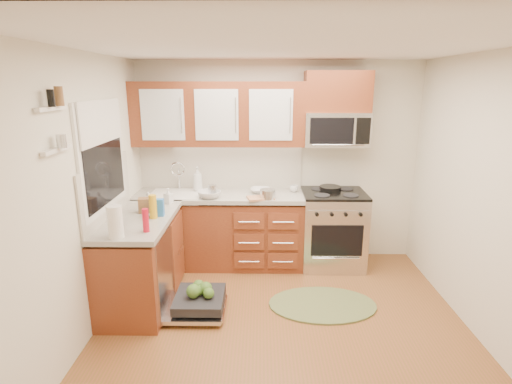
{
  "coord_description": "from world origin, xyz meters",
  "views": [
    {
      "loc": [
        -0.21,
        -3.26,
        2.22
      ],
      "look_at": [
        -0.26,
        0.85,
        1.11
      ],
      "focal_mm": 28.0,
      "sensor_mm": 36.0,
      "label": 1
    }
  ],
  "objects_px": {
    "cutting_board": "(261,198)",
    "cup": "(294,189)",
    "sink": "(176,204)",
    "bowl_b": "(209,194)",
    "bowl_a": "(260,191)",
    "skillet": "(330,188)",
    "paper_towel_roll": "(115,222)",
    "microwave": "(336,129)",
    "range": "(332,229)",
    "upper_cabinets": "(218,114)",
    "dishwasher": "(196,303)",
    "stock_pot": "(268,194)",
    "rug": "(322,305)"
  },
  "relations": [
    {
      "from": "range",
      "to": "microwave",
      "type": "xyz_separation_m",
      "value": [
        0.0,
        0.12,
        1.23
      ]
    },
    {
      "from": "dishwasher",
      "to": "skillet",
      "type": "bearing_deg",
      "value": 39.27
    },
    {
      "from": "microwave",
      "to": "stock_pot",
      "type": "bearing_deg",
      "value": -157.91
    },
    {
      "from": "cup",
      "to": "paper_towel_roll",
      "type": "bearing_deg",
      "value": -137.25
    },
    {
      "from": "microwave",
      "to": "sink",
      "type": "distance_m",
      "value": 2.13
    },
    {
      "from": "sink",
      "to": "bowl_b",
      "type": "xyz_separation_m",
      "value": [
        0.43,
        -0.17,
        0.17
      ]
    },
    {
      "from": "rug",
      "to": "sink",
      "type": "bearing_deg",
      "value": 149.75
    },
    {
      "from": "range",
      "to": "bowl_b",
      "type": "bearing_deg",
      "value": -173.15
    },
    {
      "from": "range",
      "to": "cup",
      "type": "bearing_deg",
      "value": 167.49
    },
    {
      "from": "range",
      "to": "dishwasher",
      "type": "distance_m",
      "value": 1.95
    },
    {
      "from": "upper_cabinets",
      "to": "rug",
      "type": "bearing_deg",
      "value": -44.49
    },
    {
      "from": "sink",
      "to": "bowl_b",
      "type": "distance_m",
      "value": 0.49
    },
    {
      "from": "upper_cabinets",
      "to": "paper_towel_roll",
      "type": "distance_m",
      "value": 1.93
    },
    {
      "from": "microwave",
      "to": "sink",
      "type": "height_order",
      "value": "microwave"
    },
    {
      "from": "sink",
      "to": "bowl_a",
      "type": "height_order",
      "value": "bowl_a"
    },
    {
      "from": "dishwasher",
      "to": "paper_towel_roll",
      "type": "bearing_deg",
      "value": -153.16
    },
    {
      "from": "cup",
      "to": "rug",
      "type": "bearing_deg",
      "value": -78.12
    },
    {
      "from": "stock_pot",
      "to": "bowl_b",
      "type": "distance_m",
      "value": 0.69
    },
    {
      "from": "dishwasher",
      "to": "stock_pot",
      "type": "relative_size",
      "value": 3.75
    },
    {
      "from": "range",
      "to": "stock_pot",
      "type": "distance_m",
      "value": 0.98
    },
    {
      "from": "microwave",
      "to": "cutting_board",
      "type": "height_order",
      "value": "microwave"
    },
    {
      "from": "sink",
      "to": "bowl_a",
      "type": "relative_size",
      "value": 2.63
    },
    {
      "from": "paper_towel_roll",
      "to": "bowl_b",
      "type": "distance_m",
      "value": 1.42
    },
    {
      "from": "range",
      "to": "sink",
      "type": "height_order",
      "value": "range"
    },
    {
      "from": "rug",
      "to": "cutting_board",
      "type": "bearing_deg",
      "value": 129.61
    },
    {
      "from": "microwave",
      "to": "stock_pot",
      "type": "relative_size",
      "value": 4.07
    },
    {
      "from": "sink",
      "to": "dishwasher",
      "type": "distance_m",
      "value": 1.38
    },
    {
      "from": "range",
      "to": "cutting_board",
      "type": "bearing_deg",
      "value": -166.79
    },
    {
      "from": "rug",
      "to": "paper_towel_roll",
      "type": "relative_size",
      "value": 3.88
    },
    {
      "from": "stock_pot",
      "to": "bowl_b",
      "type": "xyz_separation_m",
      "value": [
        -0.69,
        0.03,
        -0.01
      ]
    },
    {
      "from": "skillet",
      "to": "bowl_a",
      "type": "bearing_deg",
      "value": -177.0
    },
    {
      "from": "cutting_board",
      "to": "bowl_b",
      "type": "distance_m",
      "value": 0.61
    },
    {
      "from": "rug",
      "to": "stock_pot",
      "type": "height_order",
      "value": "stock_pot"
    },
    {
      "from": "skillet",
      "to": "paper_towel_roll",
      "type": "bearing_deg",
      "value": -143.97
    },
    {
      "from": "skillet",
      "to": "microwave",
      "type": "bearing_deg",
      "value": 28.78
    },
    {
      "from": "range",
      "to": "skillet",
      "type": "bearing_deg",
      "value": 108.54
    },
    {
      "from": "dishwasher",
      "to": "bowl_a",
      "type": "relative_size",
      "value": 2.97
    },
    {
      "from": "dishwasher",
      "to": "bowl_b",
      "type": "xyz_separation_m",
      "value": [
        0.04,
        0.95,
        0.87
      ]
    },
    {
      "from": "cutting_board",
      "to": "cup",
      "type": "height_order",
      "value": "cup"
    },
    {
      "from": "range",
      "to": "stock_pot",
      "type": "height_order",
      "value": "stock_pot"
    },
    {
      "from": "rug",
      "to": "bowl_b",
      "type": "bearing_deg",
      "value": 147.04
    },
    {
      "from": "range",
      "to": "rug",
      "type": "bearing_deg",
      "value": -104.12
    },
    {
      "from": "bowl_b",
      "to": "bowl_a",
      "type": "bearing_deg",
      "value": 21.51
    },
    {
      "from": "range",
      "to": "dishwasher",
      "type": "xyz_separation_m",
      "value": [
        -1.54,
        -1.13,
        -0.38
      ]
    },
    {
      "from": "upper_cabinets",
      "to": "cup",
      "type": "distance_m",
      "value": 1.3
    },
    {
      "from": "range",
      "to": "stock_pot",
      "type": "xyz_separation_m",
      "value": [
        -0.81,
        -0.21,
        0.51
      ]
    },
    {
      "from": "upper_cabinets",
      "to": "skillet",
      "type": "bearing_deg",
      "value": -1.82
    },
    {
      "from": "bowl_b",
      "to": "cutting_board",
      "type": "bearing_deg",
      "value": -2.84
    },
    {
      "from": "microwave",
      "to": "paper_towel_roll",
      "type": "xyz_separation_m",
      "value": [
        -2.15,
        -1.56,
        -0.63
      ]
    },
    {
      "from": "range",
      "to": "paper_towel_roll",
      "type": "bearing_deg",
      "value": -146.22
    }
  ]
}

